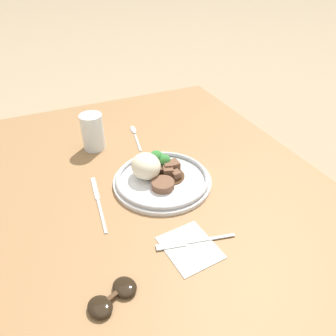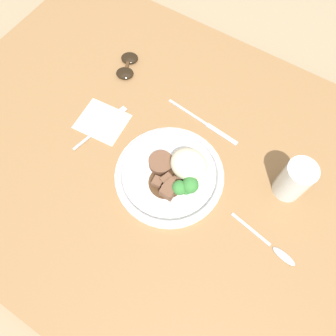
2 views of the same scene
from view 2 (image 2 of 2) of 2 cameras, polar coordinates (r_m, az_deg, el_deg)
ground_plane at (r=0.85m, az=-1.09°, el=0.38°), size 8.00×8.00×0.00m
dining_table at (r=0.84m, az=-1.11°, el=0.92°), size 1.26×0.92×0.04m
napkin at (r=0.89m, az=-11.38°, el=7.93°), size 0.13×0.12×0.00m
plate at (r=0.78m, az=1.00°, el=-0.92°), size 0.26×0.26×0.08m
juice_glass at (r=0.79m, az=21.03°, el=-2.12°), size 0.07×0.07×0.11m
fork at (r=0.88m, az=-10.86°, el=7.57°), size 0.05×0.18×0.00m
knife at (r=0.87m, az=6.44°, el=7.78°), size 0.22×0.03×0.00m
spoon at (r=0.78m, az=18.20°, el=-13.31°), size 0.17×0.04×0.01m
sunglasses at (r=0.98m, az=-7.11°, el=17.29°), size 0.08×0.11×0.02m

